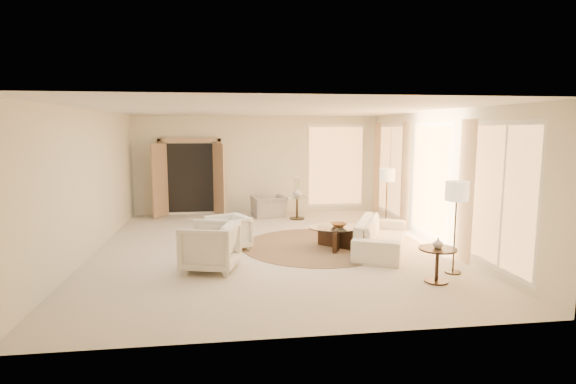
{
  "coord_description": "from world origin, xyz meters",
  "views": [
    {
      "loc": [
        -0.86,
        -8.91,
        2.42
      ],
      "look_at": [
        0.4,
        0.4,
        1.1
      ],
      "focal_mm": 28.0,
      "sensor_mm": 36.0,
      "label": 1
    }
  ],
  "objects": [
    {
      "name": "room",
      "position": [
        0.0,
        0.0,
        1.4
      ],
      "size": [
        7.04,
        8.04,
        2.83
      ],
      "color": "beige",
      "rests_on": "ground"
    },
    {
      "name": "windows_right",
      "position": [
        3.45,
        0.1,
        1.35
      ],
      "size": [
        0.1,
        6.4,
        2.4
      ],
      "primitive_type": null,
      "color": "#FEB465",
      "rests_on": "room"
    },
    {
      "name": "window_back_corner",
      "position": [
        2.3,
        3.95,
        1.35
      ],
      "size": [
        1.7,
        0.1,
        2.4
      ],
      "primitive_type": null,
      "color": "#FEB465",
      "rests_on": "room"
    },
    {
      "name": "curtains_right",
      "position": [
        3.4,
        1.0,
        1.3
      ],
      "size": [
        0.06,
        5.2,
        2.6
      ],
      "primitive_type": null,
      "color": "tan",
      "rests_on": "room"
    },
    {
      "name": "french_doors",
      "position": [
        -1.9,
        3.82,
        1.07
      ],
      "size": [
        1.95,
        0.66,
        2.16
      ],
      "color": "#A1825E",
      "rests_on": "room"
    },
    {
      "name": "area_rug",
      "position": [
        0.97,
        0.06,
        0.01
      ],
      "size": [
        4.06,
        4.06,
        0.01
      ],
      "primitive_type": "cylinder",
      "rotation": [
        0.0,
        0.0,
        -0.37
      ],
      "color": "#432E1D",
      "rests_on": "room"
    },
    {
      "name": "sofa",
      "position": [
        2.14,
        -0.51,
        0.32
      ],
      "size": [
        1.7,
        2.35,
        0.64
      ],
      "primitive_type": "imported",
      "rotation": [
        0.0,
        0.0,
        1.14
      ],
      "color": "silver",
      "rests_on": "room"
    },
    {
      "name": "armchair_left",
      "position": [
        -0.88,
        0.01,
        0.38
      ],
      "size": [
        0.94,
        0.96,
        0.76
      ],
      "primitive_type": "imported",
      "rotation": [
        0.0,
        0.0,
        -1.15
      ],
      "color": "silver",
      "rests_on": "room"
    },
    {
      "name": "armchair_right",
      "position": [
        -1.18,
        -1.27,
        0.45
      ],
      "size": [
        1.03,
        1.06,
        0.91
      ],
      "primitive_type": "imported",
      "rotation": [
        0.0,
        0.0,
        -1.83
      ],
      "color": "silver",
      "rests_on": "room"
    },
    {
      "name": "accent_chair",
      "position": [
        0.26,
        3.32,
        0.39
      ],
      "size": [
        0.98,
        0.73,
        0.77
      ],
      "primitive_type": "imported",
      "rotation": [
        0.0,
        0.0,
        3.34
      ],
      "color": "#9B978D",
      "rests_on": "room"
    },
    {
      "name": "coffee_table",
      "position": [
        1.36,
        -0.19,
        0.28
      ],
      "size": [
        1.47,
        1.47,
        0.45
      ],
      "rotation": [
        0.0,
        0.0,
        0.22
      ],
      "color": "black",
      "rests_on": "room"
    },
    {
      "name": "end_table",
      "position": [
        2.41,
        -2.4,
        0.38
      ],
      "size": [
        0.59,
        0.59,
        0.56
      ],
      "rotation": [
        0.0,
        0.0,
        -0.31
      ],
      "color": "black",
      "rests_on": "room"
    },
    {
      "name": "side_table",
      "position": [
        0.98,
        2.9,
        0.37
      ],
      "size": [
        0.53,
        0.53,
        0.61
      ],
      "rotation": [
        0.0,
        0.0,
        -0.26
      ],
      "color": "#2B2518",
      "rests_on": "room"
    },
    {
      "name": "floor_lamp_near",
      "position": [
        2.9,
        1.28,
        1.27
      ],
      "size": [
        0.36,
        0.36,
        1.5
      ],
      "rotation": [
        0.0,
        0.0,
        0.3
      ],
      "color": "#2B2518",
      "rests_on": "room"
    },
    {
      "name": "floor_lamp_far",
      "position": [
        2.9,
        -2.0,
        1.33
      ],
      "size": [
        0.38,
        0.38,
        1.57
      ],
      "rotation": [
        0.0,
        0.0,
        -0.37
      ],
      "color": "#2B2518",
      "rests_on": "room"
    },
    {
      "name": "bowl",
      "position": [
        1.36,
        -0.19,
        0.49
      ],
      "size": [
        0.33,
        0.33,
        0.08
      ],
      "primitive_type": "imported",
      "rotation": [
        0.0,
        0.0,
        0.07
      ],
      "color": "brown",
      "rests_on": "coffee_table"
    },
    {
      "name": "end_vase",
      "position": [
        2.41,
        -2.4,
        0.64
      ],
      "size": [
        0.2,
        0.2,
        0.17
      ],
      "primitive_type": "imported",
      "rotation": [
        0.0,
        0.0,
        -0.25
      ],
      "color": "silver",
      "rests_on": "end_table"
    },
    {
      "name": "side_vase",
      "position": [
        0.98,
        2.9,
        0.73
      ],
      "size": [
        0.29,
        0.29,
        0.24
      ],
      "primitive_type": "imported",
      "rotation": [
        0.0,
        0.0,
        0.28
      ],
      "color": "silver",
      "rests_on": "side_table"
    }
  ]
}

